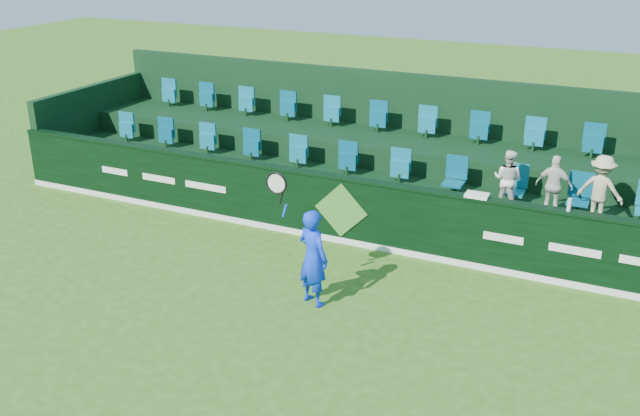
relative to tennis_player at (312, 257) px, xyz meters
The scene contains 13 objects.
ground 1.83m from the tennis_player, 108.57° to the right, with size 60.00×60.00×0.00m, color #306217.
sponsor_hoarding 2.52m from the tennis_player, 101.82° to the left, with size 16.00×0.25×1.35m.
stand_tier_front 3.63m from the tennis_player, 98.26° to the left, with size 16.00×2.00×0.80m, color black.
stand_tier_back 5.49m from the tennis_player, 95.41° to the left, with size 16.00×1.80×1.30m, color black.
stand_rear 5.94m from the tennis_player, 95.00° to the left, with size 16.00×4.10×2.60m.
seat_row_front 4.00m from the tennis_player, 97.44° to the left, with size 13.50×0.50×0.60m, color #0E6B84.
seat_row_back 5.83m from the tennis_player, 95.13° to the left, with size 13.50×0.50×0.60m, color #0E6B84.
tennis_player is the anchor object (origin of this frame).
spectator_left 4.31m from the tennis_player, 56.74° to the left, with size 0.55×0.43×1.14m, color white.
spectator_middle 4.83m from the tennis_player, 48.28° to the left, with size 0.67×0.28×1.14m, color silver.
spectator_right 5.39m from the tennis_player, 41.92° to the left, with size 0.81×0.46×1.25m, color #C2B289.
towel 3.24m from the tennis_player, 50.36° to the left, with size 0.40×0.26×0.06m, color white.
drinks_bottle 4.39m from the tennis_player, 34.46° to the left, with size 0.07×0.07×0.22m, color silver.
Camera 1 is at (5.01, -7.79, 5.83)m, focal length 40.00 mm.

